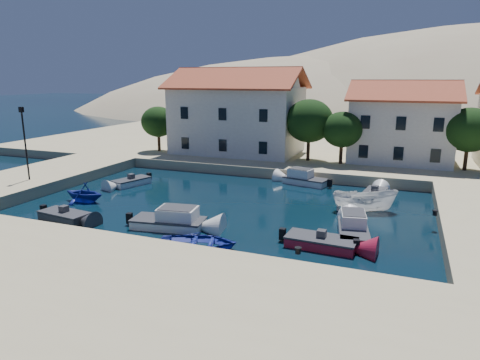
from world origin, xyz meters
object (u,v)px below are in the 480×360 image
(cabin_cruiser_east, at_px, (353,230))
(boat_east, at_px, (364,211))
(rowboat_south, at_px, (198,248))
(cabin_cruiser_south, at_px, (168,221))
(building_left, at_px, (238,110))
(lamppost, at_px, (24,136))
(building_mid, at_px, (402,121))

(cabin_cruiser_east, relative_size, boat_east, 0.97)
(rowboat_south, height_order, boat_east, boat_east)
(cabin_cruiser_south, bearing_deg, building_left, 92.19)
(cabin_cruiser_east, xyz_separation_m, boat_east, (0.14, 5.67, -0.48))
(building_left, xyz_separation_m, boat_east, (16.15, -15.49, -5.94))
(lamppost, relative_size, cabin_cruiser_east, 1.36)
(building_left, xyz_separation_m, cabin_cruiser_east, (16.01, -21.15, -5.46))
(lamppost, xyz_separation_m, rowboat_south, (19.39, -6.22, -4.75))
(building_mid, relative_size, cabin_cruiser_south, 2.11)
(lamppost, relative_size, boat_east, 1.32)
(lamppost, relative_size, rowboat_south, 1.38)
(building_mid, xyz_separation_m, lamppost, (-29.50, -21.00, -0.47))
(lamppost, bearing_deg, building_left, 60.10)
(cabin_cruiser_south, bearing_deg, boat_east, 27.10)
(lamppost, distance_m, cabin_cruiser_east, 27.87)
(building_left, relative_size, building_mid, 1.40)
(building_left, distance_m, lamppost, 23.10)
(building_mid, xyz_separation_m, boat_east, (-1.85, -16.49, -5.22))
(building_mid, relative_size, rowboat_south, 2.33)
(cabin_cruiser_south, bearing_deg, lamppost, 157.99)
(rowboat_south, bearing_deg, building_left, 0.81)
(building_left, relative_size, rowboat_south, 3.26)
(boat_east, bearing_deg, cabin_cruiser_east, 160.36)
(building_left, xyz_separation_m, rowboat_south, (7.89, -26.22, -5.94))
(lamppost, bearing_deg, cabin_cruiser_south, -13.43)
(lamppost, xyz_separation_m, boat_east, (27.65, 4.51, -4.75))
(building_left, height_order, boat_east, building_left)
(cabin_cruiser_east, distance_m, boat_east, 5.69)
(rowboat_south, relative_size, cabin_cruiser_east, 0.99)
(building_mid, distance_m, boat_east, 17.39)
(building_mid, bearing_deg, lamppost, -144.55)
(building_left, distance_m, rowboat_south, 28.02)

